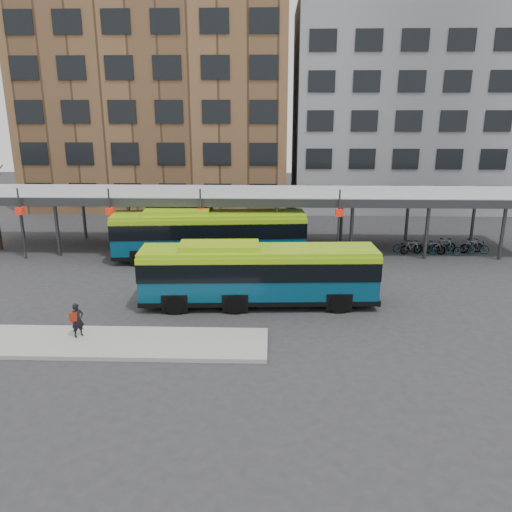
{
  "coord_description": "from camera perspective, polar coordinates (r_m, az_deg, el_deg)",
  "views": [
    {
      "loc": [
        1.63,
        -22.25,
        9.58
      ],
      "look_at": [
        0.78,
        4.62,
        1.8
      ],
      "focal_mm": 35.0,
      "sensor_mm": 36.0,
      "label": 1
    }
  ],
  "objects": [
    {
      "name": "building_grey",
      "position": [
        56.12,
        17.33,
        15.87
      ],
      "size": [
        24.0,
        14.0,
        20.0
      ],
      "primitive_type": "cube",
      "color": "slate",
      "rests_on": "ground"
    },
    {
      "name": "ground",
      "position": [
        24.28,
        -2.19,
        -7.12
      ],
      "size": [
        120.0,
        120.0,
        0.0
      ],
      "primitive_type": "plane",
      "color": "#28282B",
      "rests_on": "ground"
    },
    {
      "name": "bus_rear",
      "position": [
        33.31,
        -5.4,
        2.59
      ],
      "size": [
        12.83,
        3.78,
        3.49
      ],
      "rotation": [
        0.0,
        0.0,
        0.09
      ],
      "color": "navy",
      "rests_on": "ground"
    },
    {
      "name": "pedestrian",
      "position": [
        23.01,
        -19.74,
        -6.89
      ],
      "size": [
        0.65,
        0.65,
        1.52
      ],
      "rotation": [
        0.0,
        0.0,
        0.79
      ],
      "color": "black",
      "rests_on": "boarding_island"
    },
    {
      "name": "bike_rack",
      "position": [
        37.36,
        20.55,
        0.99
      ],
      "size": [
        6.74,
        1.61,
        1.06
      ],
      "color": "slate",
      "rests_on": "ground"
    },
    {
      "name": "building_brick",
      "position": [
        55.5,
        -10.78,
        17.34
      ],
      "size": [
        26.0,
        14.0,
        22.0
      ],
      "primitive_type": "cube",
      "color": "brown",
      "rests_on": "ground"
    },
    {
      "name": "canopy",
      "position": [
        35.61,
        -0.92,
        6.97
      ],
      "size": [
        40.0,
        6.53,
        4.8
      ],
      "color": "#999B9E",
      "rests_on": "ground"
    },
    {
      "name": "bus_front",
      "position": [
        25.35,
        0.2,
        -1.95
      ],
      "size": [
        12.03,
        3.18,
        3.29
      ],
      "rotation": [
        0.0,
        0.0,
        0.05
      ],
      "color": "navy",
      "rests_on": "ground"
    },
    {
      "name": "boarding_island",
      "position": [
        22.61,
        -16.98,
        -9.43
      ],
      "size": [
        14.0,
        3.0,
        0.18
      ],
      "primitive_type": "cube",
      "color": "gray",
      "rests_on": "ground"
    }
  ]
}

